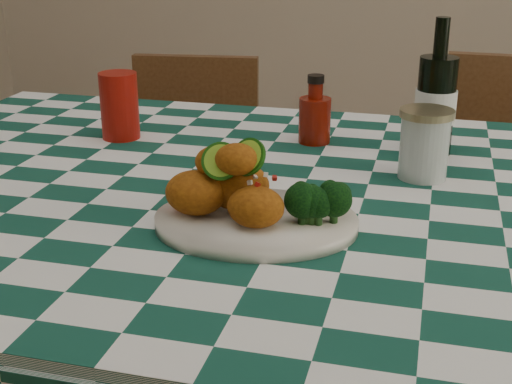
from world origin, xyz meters
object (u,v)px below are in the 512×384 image
(plate, at_px, (256,222))
(beer_bottle, at_px, (437,87))
(mason_jar, at_px, (424,144))
(wooden_chair_right, at_px, (510,241))
(red_tumbler, at_px, (119,106))
(fried_chicken_pile, at_px, (239,180))
(ketchup_bottle, at_px, (315,109))
(wooden_chair_left, at_px, (188,206))

(plate, xyz_separation_m, beer_bottle, (0.23, 0.42, 0.12))
(mason_jar, bearing_deg, beer_bottle, 85.29)
(mason_jar, height_order, wooden_chair_right, mason_jar)
(plate, bearing_deg, mason_jar, 51.44)
(red_tumbler, distance_m, mason_jar, 0.60)
(plate, bearing_deg, wooden_chair_right, 62.28)
(fried_chicken_pile, height_order, wooden_chair_right, fried_chicken_pile)
(wooden_chair_right, bearing_deg, ketchup_bottle, -134.54)
(plate, height_order, fried_chicken_pile, fried_chicken_pile)
(mason_jar, xyz_separation_m, beer_bottle, (0.01, 0.14, 0.07))
(fried_chicken_pile, xyz_separation_m, ketchup_bottle, (0.03, 0.43, -0.00))
(beer_bottle, relative_size, wooden_chair_left, 0.31)
(ketchup_bottle, relative_size, beer_bottle, 0.53)
(red_tumbler, height_order, mason_jar, red_tumbler)
(wooden_chair_left, bearing_deg, mason_jar, -51.64)
(plate, xyz_separation_m, ketchup_bottle, (0.01, 0.43, 0.06))
(plate, bearing_deg, red_tumbler, 135.78)
(beer_bottle, bearing_deg, plate, -118.95)
(mason_jar, bearing_deg, plate, -128.56)
(beer_bottle, bearing_deg, red_tumbler, -174.79)
(plate, distance_m, beer_bottle, 0.49)
(fried_chicken_pile, relative_size, wooden_chair_right, 0.19)
(wooden_chair_left, height_order, wooden_chair_right, wooden_chair_right)
(wooden_chair_right, bearing_deg, red_tumbler, -147.48)
(mason_jar, bearing_deg, ketchup_bottle, 144.02)
(ketchup_bottle, height_order, wooden_chair_left, ketchup_bottle)
(plate, bearing_deg, ketchup_bottle, 89.15)
(fried_chicken_pile, xyz_separation_m, wooden_chair_right, (0.47, 0.84, -0.42))
(ketchup_bottle, height_order, mason_jar, ketchup_bottle)
(fried_chicken_pile, distance_m, red_tumbler, 0.50)
(red_tumbler, relative_size, beer_bottle, 0.52)
(ketchup_bottle, relative_size, mason_jar, 1.12)
(ketchup_bottle, xyz_separation_m, mason_jar, (0.21, -0.15, -0.01))
(red_tumbler, bearing_deg, mason_jar, -8.41)
(mason_jar, xyz_separation_m, wooden_chair_right, (0.22, 0.57, -0.41))
(ketchup_bottle, distance_m, mason_jar, 0.26)
(red_tumbler, xyz_separation_m, wooden_chair_left, (-0.07, 0.56, -0.44))
(wooden_chair_right, bearing_deg, wooden_chair_left, 177.13)
(plate, xyz_separation_m, fried_chicken_pile, (-0.02, 0.00, 0.06))
(wooden_chair_left, bearing_deg, red_tumbler, -90.05)
(fried_chicken_pile, bearing_deg, wooden_chair_right, 60.99)
(plate, relative_size, beer_bottle, 1.16)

